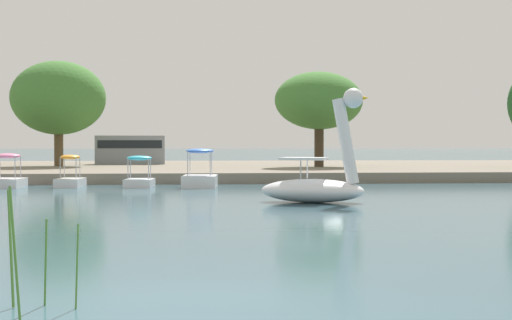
# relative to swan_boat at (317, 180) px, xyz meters

# --- Properties ---
(ground_plane) EXTENTS (625.73, 625.73, 0.00)m
(ground_plane) POSITION_rel_swan_boat_xyz_m (-4.02, -14.03, -0.69)
(ground_plane) COLOR #385966
(shore_bank_far) EXTENTS (133.59, 25.57, 0.48)m
(shore_bank_far) POSITION_rel_swan_boat_xyz_m (-4.02, 23.52, -0.45)
(shore_bank_far) COLOR slate
(shore_bank_far) RESTS_ON ground_plane
(swan_boat) EXTENTS (3.48, 2.51, 3.44)m
(swan_boat) POSITION_rel_swan_boat_xyz_m (0.00, 0.00, 0.00)
(swan_boat) COLOR white
(swan_boat) RESTS_ON ground_plane
(pedal_boat_blue) EXTENTS (1.55, 2.31, 1.59)m
(pedal_boat_blue) POSITION_rel_swan_boat_xyz_m (-3.43, 8.54, -0.22)
(pedal_boat_blue) COLOR white
(pedal_boat_blue) RESTS_ON ground_plane
(pedal_boat_cyan) EXTENTS (1.24, 1.86, 1.30)m
(pedal_boat_cyan) POSITION_rel_swan_boat_xyz_m (-5.93, 8.84, -0.30)
(pedal_boat_cyan) COLOR white
(pedal_boat_cyan) RESTS_ON ground_plane
(pedal_boat_orange) EXTENTS (1.09, 1.86, 1.34)m
(pedal_boat_orange) POSITION_rel_swan_boat_xyz_m (-8.78, 9.11, -0.31)
(pedal_boat_orange) COLOR white
(pedal_boat_orange) RESTS_ON ground_plane
(pedal_boat_pink) EXTENTS (1.25, 1.88, 1.39)m
(pedal_boat_pink) POSITION_rel_swan_boat_xyz_m (-11.29, 8.99, -0.27)
(pedal_boat_pink) COLOR white
(pedal_boat_pink) RESTS_ON ground_plane
(tree_broadleaf_right) EXTENTS (5.63, 5.83, 6.17)m
(tree_broadleaf_right) POSITION_rel_swan_boat_xyz_m (-11.53, 22.29, 3.78)
(tree_broadleaf_right) COLOR brown
(tree_broadleaf_right) RESTS_ON shore_bank_far
(tree_broadleaf_behind_dock) EXTENTS (7.36, 7.53, 5.42)m
(tree_broadleaf_behind_dock) POSITION_rel_swan_boat_xyz_m (3.52, 19.79, 3.55)
(tree_broadleaf_behind_dock) COLOR #423323
(tree_broadleaf_behind_dock) RESTS_ON shore_bank_far
(parked_van) EXTENTS (4.52, 2.27, 1.84)m
(parked_van) POSITION_rel_swan_boat_xyz_m (-7.71, 26.45, 0.79)
(parked_van) COLOR gray
(parked_van) RESTS_ON shore_bank_far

